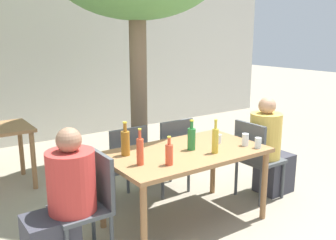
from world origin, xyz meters
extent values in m
plane|color=gray|center=(0.00, 0.00, 0.00)|extent=(30.00, 30.00, 0.00)
cube|color=beige|center=(0.00, 3.82, 1.40)|extent=(10.00, 0.08, 2.80)
cylinder|color=brown|center=(0.29, 1.39, 1.08)|extent=(0.22, 0.22, 2.15)
cube|color=#996B42|center=(0.00, 0.00, 0.75)|extent=(1.57, 0.91, 0.04)
cylinder|color=#996B42|center=(-0.72, -0.39, 0.37)|extent=(0.06, 0.06, 0.73)
cylinder|color=#996B42|center=(0.72, -0.39, 0.37)|extent=(0.06, 0.06, 0.73)
cylinder|color=#996B42|center=(-0.72, 0.39, 0.37)|extent=(0.06, 0.06, 0.73)
cylinder|color=#996B42|center=(0.72, 0.39, 0.37)|extent=(0.06, 0.06, 0.73)
cylinder|color=#996B42|center=(-1.01, 1.75, 0.37)|extent=(0.06, 0.06, 0.73)
cylinder|color=#996B42|center=(-1.01, 2.34, 0.37)|extent=(0.06, 0.06, 0.73)
cube|color=#474C51|center=(-1.10, 0.00, 0.45)|extent=(0.44, 0.44, 0.04)
cube|color=#474C51|center=(-0.90, 0.00, 0.70)|extent=(0.04, 0.44, 0.45)
cylinder|color=#474C51|center=(-1.29, 0.19, 0.22)|extent=(0.04, 0.04, 0.44)
cylinder|color=#474C51|center=(-0.91, 0.19, 0.22)|extent=(0.04, 0.04, 0.44)
cylinder|color=#474C51|center=(-0.91, -0.19, 0.22)|extent=(0.04, 0.04, 0.44)
cube|color=#474C51|center=(1.10, 0.00, 0.45)|extent=(0.44, 0.44, 0.04)
cube|color=#474C51|center=(0.90, 0.00, 0.70)|extent=(0.04, 0.44, 0.45)
cylinder|color=#474C51|center=(1.29, -0.19, 0.22)|extent=(0.04, 0.04, 0.44)
cylinder|color=#474C51|center=(1.29, 0.19, 0.22)|extent=(0.04, 0.04, 0.44)
cylinder|color=#474C51|center=(0.91, -0.19, 0.22)|extent=(0.04, 0.04, 0.44)
cylinder|color=#474C51|center=(0.91, 0.19, 0.22)|extent=(0.04, 0.04, 0.44)
cube|color=#474C51|center=(-0.31, 0.77, 0.45)|extent=(0.44, 0.44, 0.04)
cube|color=#474C51|center=(-0.31, 0.57, 0.70)|extent=(0.44, 0.04, 0.45)
cylinder|color=#474C51|center=(-0.12, 0.96, 0.22)|extent=(0.04, 0.04, 0.44)
cylinder|color=#474C51|center=(-0.50, 0.96, 0.22)|extent=(0.04, 0.04, 0.44)
cylinder|color=#474C51|center=(-0.12, 0.58, 0.22)|extent=(0.04, 0.04, 0.44)
cylinder|color=#474C51|center=(-0.50, 0.58, 0.22)|extent=(0.04, 0.04, 0.44)
cube|color=#474C51|center=(0.31, 0.77, 0.45)|extent=(0.44, 0.44, 0.04)
cube|color=#474C51|center=(0.31, 0.57, 0.70)|extent=(0.44, 0.04, 0.45)
cylinder|color=#474C51|center=(0.50, 0.96, 0.22)|extent=(0.04, 0.04, 0.44)
cylinder|color=#474C51|center=(0.12, 0.96, 0.22)|extent=(0.04, 0.04, 0.44)
cylinder|color=#474C51|center=(0.50, 0.58, 0.22)|extent=(0.04, 0.04, 0.44)
cylinder|color=#474C51|center=(0.12, 0.58, 0.22)|extent=(0.04, 0.04, 0.44)
cylinder|color=#C63833|center=(-1.16, 0.00, 0.73)|extent=(0.39, 0.39, 0.51)
sphere|color=#936B51|center=(-1.16, 0.00, 1.07)|extent=(0.20, 0.20, 0.20)
cube|color=#383842|center=(1.36, 0.00, 0.24)|extent=(0.40, 0.33, 0.47)
cylinder|color=gold|center=(1.16, 0.00, 0.74)|extent=(0.36, 0.36, 0.53)
sphere|color=tan|center=(1.16, 0.00, 1.09)|extent=(0.20, 0.20, 0.20)
cylinder|color=#9E661E|center=(-0.55, 0.21, 0.89)|extent=(0.08, 0.08, 0.23)
cylinder|color=#9E661E|center=(-0.55, 0.21, 1.04)|extent=(0.03, 0.03, 0.08)
cylinder|color=gold|center=(-0.55, 0.21, 1.09)|extent=(0.04, 0.04, 0.01)
cylinder|color=#DB4C2D|center=(-0.57, -0.09, 0.89)|extent=(0.06, 0.06, 0.23)
cylinder|color=#DB4C2D|center=(-0.57, -0.09, 1.05)|extent=(0.03, 0.03, 0.08)
cylinder|color=gold|center=(-0.57, -0.09, 1.09)|extent=(0.03, 0.03, 0.01)
cylinder|color=gold|center=(0.19, -0.22, 0.89)|extent=(0.06, 0.06, 0.24)
cylinder|color=gold|center=(0.19, -0.22, 1.05)|extent=(0.03, 0.03, 0.08)
cylinder|color=gold|center=(0.19, -0.22, 1.10)|extent=(0.03, 0.03, 0.01)
cylinder|color=#287A38|center=(0.06, -0.01, 0.88)|extent=(0.08, 0.08, 0.21)
cylinder|color=#287A38|center=(0.06, -0.01, 1.02)|extent=(0.03, 0.03, 0.08)
cylinder|color=gold|center=(0.06, -0.01, 1.07)|extent=(0.04, 0.04, 0.01)
cylinder|color=#DB4C2D|center=(-0.36, -0.24, 0.86)|extent=(0.07, 0.07, 0.18)
cylinder|color=#DB4C2D|center=(-0.36, -0.24, 0.99)|extent=(0.03, 0.03, 0.06)
cylinder|color=gold|center=(-0.36, -0.24, 1.02)|extent=(0.03, 0.03, 0.01)
cylinder|color=white|center=(0.60, -0.22, 0.84)|extent=(0.07, 0.07, 0.13)
cylinder|color=silver|center=(0.65, -0.35, 0.83)|extent=(0.07, 0.07, 0.11)
cylinder|color=silver|center=(0.43, 0.01, 0.82)|extent=(0.07, 0.07, 0.09)
camera|label=1|loc=(-2.14, -2.77, 1.90)|focal=40.00mm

